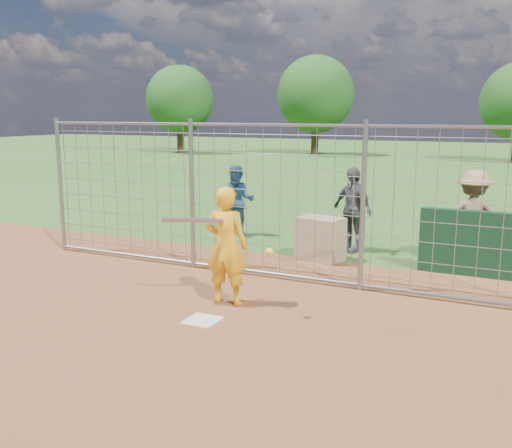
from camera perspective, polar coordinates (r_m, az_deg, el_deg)
The scene contains 11 objects.
ground at distance 7.78m, azimuth -4.61°, elevation -9.19°, with size 100.00×100.00×0.00m, color #2D591E.
infield_dirt at distance 5.63m, azimuth -20.97°, elevation -18.18°, with size 18.00×18.00×0.00m, color brown.
home_plate at distance 7.61m, azimuth -5.38°, elevation -9.58°, with size 0.43×0.43×0.02m, color silver.
dugout_wall at distance 10.12m, azimuth 23.33°, elevation -2.05°, with size 2.60×0.20×1.10m, color #11381E.
batter at distance 8.02m, azimuth -2.98°, elevation -2.20°, with size 0.62×0.41×1.70m, color #FFB016.
bystander_a at distance 12.57m, azimuth -1.84°, elevation 2.33°, with size 0.76×0.59×1.56m, color navy.
bystander_b at distance 11.29m, azimuth 9.59°, elevation 1.46°, with size 0.98×0.41×1.67m, color #505054.
bystander_c at distance 10.76m, azimuth 20.83°, elevation 0.54°, with size 1.11×0.64×1.71m, color #9B7B54.
equipment_bin at distance 10.58m, azimuth 6.46°, elevation -1.50°, with size 0.80×0.55×0.80m, color tan.
equipment_in_play at distance 7.78m, azimuth -4.57°, elevation -0.36°, with size 1.63×0.39×0.41m.
backstop_fence at distance 9.19m, azimuth 1.55°, elevation 2.12°, with size 9.08×0.08×2.60m.
Camera 1 is at (3.70, -6.29, 2.69)m, focal length 40.00 mm.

